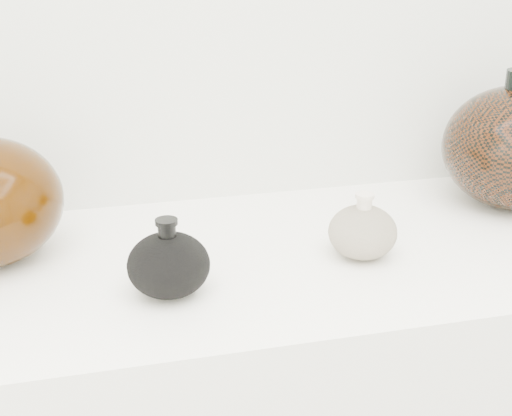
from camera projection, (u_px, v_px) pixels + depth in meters
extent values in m
cube|color=white|center=(236.00, 266.00, 1.08)|extent=(1.20, 0.50, 0.03)
ellipsoid|color=black|center=(169.00, 265.00, 0.95)|extent=(0.14, 0.14, 0.09)
cylinder|color=black|center=(167.00, 231.00, 0.93)|extent=(0.03, 0.03, 0.03)
cylinder|color=black|center=(166.00, 222.00, 0.93)|extent=(0.04, 0.04, 0.01)
ellipsoid|color=#BDA994|center=(363.00, 232.00, 1.06)|extent=(0.12, 0.12, 0.08)
cylinder|color=beige|center=(364.00, 203.00, 1.04)|extent=(0.03, 0.03, 0.02)
cylinder|color=beige|center=(365.00, 196.00, 1.04)|extent=(0.03, 0.03, 0.01)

